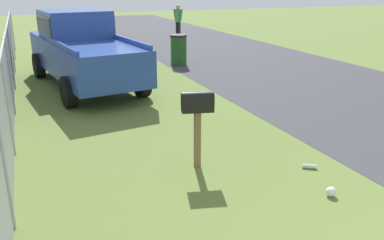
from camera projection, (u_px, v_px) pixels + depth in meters
The scene contains 7 objects.
mailbox at pixel (197, 107), 6.33m from camera, with size 0.32×0.54×1.26m.
pickup_truck at pixel (81, 47), 11.54m from camera, with size 5.80×2.73×2.09m.
trash_bin at pixel (179, 50), 14.55m from camera, with size 0.59×0.59×1.08m.
pedestrian at pixel (178, 19), 21.00m from camera, with size 0.42×0.40×1.76m.
fence_section at pixel (9, 65), 10.03m from camera, with size 17.13×0.07×1.70m.
litter_bag_far_scatter at pixel (331, 192), 5.70m from camera, with size 0.14×0.14×0.14m, color silver.
litter_bottle_near_hydrant at pixel (309, 166), 6.56m from camera, with size 0.07×0.07×0.22m, color #B2D8BF.
Camera 1 is at (-0.60, 3.53, 2.87)m, focal length 38.03 mm.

